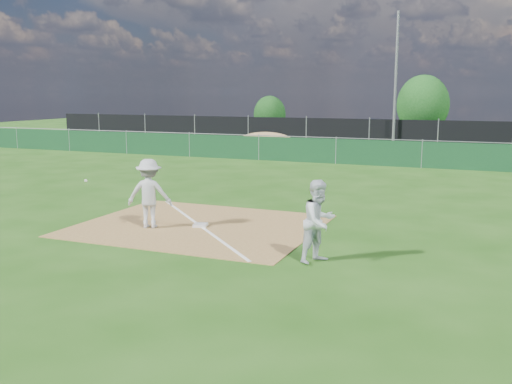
{
  "coord_description": "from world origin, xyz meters",
  "views": [
    {
      "loc": [
        6.83,
        -11.73,
        3.43
      ],
      "look_at": [
        1.59,
        1.0,
        1.0
      ],
      "focal_mm": 40.0,
      "sensor_mm": 36.0,
      "label": 1
    }
  ],
  "objects_px": {
    "car_mid": "(382,130)",
    "tree_left": "(270,114)",
    "light_pole": "(396,82)",
    "car_right": "(449,136)",
    "first_base": "(200,225)",
    "runner": "(319,221)",
    "car_left": "(318,130)",
    "tree_mid": "(423,105)",
    "play_at_first": "(149,194)"
  },
  "relations": [
    {
      "from": "car_mid",
      "to": "tree_left",
      "type": "xyz_separation_m",
      "value": [
        -9.84,
        3.99,
        0.81
      ]
    },
    {
      "from": "light_pole",
      "to": "car_right",
      "type": "distance_m",
      "value": 6.16
    },
    {
      "from": "first_base",
      "to": "car_mid",
      "type": "bearing_deg",
      "value": 90.55
    },
    {
      "from": "runner",
      "to": "car_right",
      "type": "relative_size",
      "value": 0.4
    },
    {
      "from": "car_left",
      "to": "car_mid",
      "type": "height_order",
      "value": "car_left"
    },
    {
      "from": "first_base",
      "to": "runner",
      "type": "relative_size",
      "value": 0.2
    },
    {
      "from": "car_mid",
      "to": "first_base",
      "type": "bearing_deg",
      "value": 157.48
    },
    {
      "from": "tree_left",
      "to": "tree_mid",
      "type": "relative_size",
      "value": 0.66
    },
    {
      "from": "play_at_first",
      "to": "car_right",
      "type": "bearing_deg",
      "value": 78.57
    },
    {
      "from": "light_pole",
      "to": "tree_mid",
      "type": "bearing_deg",
      "value": 88.44
    },
    {
      "from": "first_base",
      "to": "tree_left",
      "type": "xyz_separation_m",
      "value": [
        -10.1,
        31.27,
        1.55
      ]
    },
    {
      "from": "first_base",
      "to": "play_at_first",
      "type": "bearing_deg",
      "value": -153.0
    },
    {
      "from": "light_pole",
      "to": "tree_mid",
      "type": "distance_m",
      "value": 11.96
    },
    {
      "from": "car_left",
      "to": "runner",
      "type": "bearing_deg",
      "value": -179.37
    },
    {
      "from": "first_base",
      "to": "tree_mid",
      "type": "xyz_separation_m",
      "value": [
        1.73,
        33.65,
        2.38
      ]
    },
    {
      "from": "play_at_first",
      "to": "car_right",
      "type": "xyz_separation_m",
      "value": [
        5.39,
        26.66,
        -0.27
      ]
    },
    {
      "from": "first_base",
      "to": "car_right",
      "type": "bearing_deg",
      "value": 80.72
    },
    {
      "from": "play_at_first",
      "to": "car_mid",
      "type": "distance_m",
      "value": 27.88
    },
    {
      "from": "car_mid",
      "to": "car_left",
      "type": "bearing_deg",
      "value": 88.8
    },
    {
      "from": "car_left",
      "to": "tree_left",
      "type": "bearing_deg",
      "value": 30.0
    },
    {
      "from": "first_base",
      "to": "tree_left",
      "type": "bearing_deg",
      "value": 107.9
    },
    {
      "from": "tree_left",
      "to": "play_at_first",
      "type": "bearing_deg",
      "value": -74.27
    },
    {
      "from": "play_at_first",
      "to": "car_mid",
      "type": "height_order",
      "value": "play_at_first"
    },
    {
      "from": "play_at_first",
      "to": "car_left",
      "type": "xyz_separation_m",
      "value": [
        -3.22,
        26.22,
        -0.08
      ]
    },
    {
      "from": "light_pole",
      "to": "first_base",
      "type": "relative_size",
      "value": 23.89
    },
    {
      "from": "car_left",
      "to": "tree_mid",
      "type": "distance_m",
      "value": 10.18
    },
    {
      "from": "runner",
      "to": "tree_left",
      "type": "xyz_separation_m",
      "value": [
        -13.75,
        33.05,
        0.75
      ]
    },
    {
      "from": "light_pole",
      "to": "car_right",
      "type": "xyz_separation_m",
      "value": [
        2.85,
        4.29,
        -3.38
      ]
    },
    {
      "from": "light_pole",
      "to": "tree_left",
      "type": "relative_size",
      "value": 2.57
    },
    {
      "from": "car_left",
      "to": "car_mid",
      "type": "bearing_deg",
      "value": -83.77
    },
    {
      "from": "play_at_first",
      "to": "runner",
      "type": "distance_m",
      "value": 4.93
    },
    {
      "from": "first_base",
      "to": "runner",
      "type": "distance_m",
      "value": 4.14
    },
    {
      "from": "runner",
      "to": "play_at_first",
      "type": "bearing_deg",
      "value": 103.44
    },
    {
      "from": "car_left",
      "to": "tree_mid",
      "type": "bearing_deg",
      "value": -52.86
    },
    {
      "from": "car_mid",
      "to": "tree_mid",
      "type": "distance_m",
      "value": 6.87
    },
    {
      "from": "car_right",
      "to": "car_mid",
      "type": "bearing_deg",
      "value": 70.48
    },
    {
      "from": "play_at_first",
      "to": "tree_left",
      "type": "xyz_separation_m",
      "value": [
        -8.97,
        31.85,
        0.71
      ]
    },
    {
      "from": "car_mid",
      "to": "tree_left",
      "type": "relative_size",
      "value": 1.52
    },
    {
      "from": "play_at_first",
      "to": "car_left",
      "type": "relative_size",
      "value": 0.49
    },
    {
      "from": "car_mid",
      "to": "tree_left",
      "type": "distance_m",
      "value": 10.65
    },
    {
      "from": "tree_mid",
      "to": "play_at_first",
      "type": "bearing_deg",
      "value": -94.78
    },
    {
      "from": "first_base",
      "to": "car_left",
      "type": "bearing_deg",
      "value": 99.62
    },
    {
      "from": "car_mid",
      "to": "tree_mid",
      "type": "xyz_separation_m",
      "value": [
        1.99,
        6.36,
        1.65
      ]
    },
    {
      "from": "light_pole",
      "to": "runner",
      "type": "xyz_separation_m",
      "value": [
        2.24,
        -23.57,
        -3.15
      ]
    },
    {
      "from": "first_base",
      "to": "runner",
      "type": "height_order",
      "value": "runner"
    },
    {
      "from": "tree_left",
      "to": "tree_mid",
      "type": "height_order",
      "value": "tree_mid"
    },
    {
      "from": "light_pole",
      "to": "tree_mid",
      "type": "relative_size",
      "value": 1.69
    },
    {
      "from": "car_right",
      "to": "tree_mid",
      "type": "bearing_deg",
      "value": 13.84
    },
    {
      "from": "car_mid",
      "to": "car_right",
      "type": "distance_m",
      "value": 4.68
    },
    {
      "from": "car_left",
      "to": "first_base",
      "type": "bearing_deg",
      "value": 173.98
    }
  ]
}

